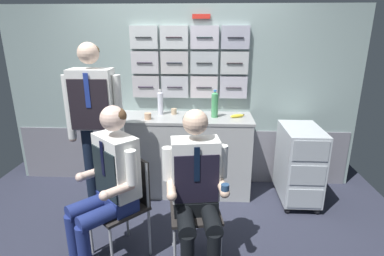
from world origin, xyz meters
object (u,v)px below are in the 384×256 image
(folding_chair_left, at_px, (127,195))
(water_bottle_short, at_px, (215,104))
(snack_banana, at_px, (237,116))
(service_trolley, at_px, (299,163))
(crew_member_left, at_px, (108,179))
(folding_chair_right, at_px, (194,197))
(crew_member_right, at_px, (196,185))
(crew_member_standing, at_px, (94,117))
(espresso_cup_small, at_px, (148,116))

(folding_chair_left, distance_m, water_bottle_short, 1.43)
(water_bottle_short, relative_size, snack_banana, 1.80)
(service_trolley, bearing_deg, snack_banana, 166.27)
(crew_member_left, distance_m, snack_banana, 1.65)
(crew_member_left, bearing_deg, folding_chair_left, 46.29)
(crew_member_left, bearing_deg, folding_chair_right, 9.42)
(crew_member_right, bearing_deg, water_bottle_short, 82.90)
(crew_member_standing, bearing_deg, service_trolley, 10.69)
(service_trolley, distance_m, crew_member_standing, 2.23)
(folding_chair_left, xyz_separation_m, folding_chair_right, (0.57, -0.00, 0.00))
(crew_member_left, bearing_deg, crew_member_standing, 115.94)
(crew_member_right, xyz_separation_m, espresso_cup_small, (-0.58, 1.13, 0.23))
(service_trolley, relative_size, crew_member_standing, 0.49)
(folding_chair_left, relative_size, folding_chair_right, 1.00)
(crew_member_left, relative_size, folding_chair_right, 1.53)
(water_bottle_short, bearing_deg, service_trolley, -10.63)
(service_trolley, xyz_separation_m, water_bottle_short, (-0.94, 0.18, 0.61))
(folding_chair_right, xyz_separation_m, crew_member_right, (0.02, -0.16, 0.19))
(folding_chair_right, relative_size, water_bottle_short, 2.80)
(crew_member_left, relative_size, crew_member_right, 1.01)
(crew_member_right, bearing_deg, espresso_cup_small, 117.30)
(folding_chair_right, distance_m, espresso_cup_small, 1.19)
(service_trolley, height_order, crew_member_right, crew_member_right)
(folding_chair_left, bearing_deg, water_bottle_short, 55.66)
(crew_member_right, bearing_deg, snack_banana, 71.77)
(folding_chair_left, distance_m, espresso_cup_small, 1.06)
(crew_member_right, height_order, water_bottle_short, crew_member_right)
(folding_chair_left, relative_size, crew_member_left, 0.65)
(water_bottle_short, bearing_deg, espresso_cup_small, -170.10)
(service_trolley, distance_m, folding_chair_right, 1.46)
(water_bottle_short, bearing_deg, crew_member_left, -125.34)
(crew_member_left, bearing_deg, crew_member_right, -3.70)
(espresso_cup_small, xyz_separation_m, snack_banana, (0.99, 0.12, -0.02))
(folding_chair_right, relative_size, espresso_cup_small, 11.49)
(crew_member_right, bearing_deg, crew_member_left, 176.30)
(crew_member_right, distance_m, espresso_cup_small, 1.29)
(water_bottle_short, bearing_deg, crew_member_right, -97.10)
(water_bottle_short, distance_m, espresso_cup_small, 0.76)
(service_trolley, height_order, snack_banana, snack_banana)
(crew_member_left, xyz_separation_m, crew_member_right, (0.70, -0.05, -0.01))
(folding_chair_right, bearing_deg, snack_banana, 68.20)
(espresso_cup_small, bearing_deg, service_trolley, -1.66)
(service_trolley, xyz_separation_m, folding_chair_left, (-1.69, -0.92, 0.07))
(crew_member_right, relative_size, water_bottle_short, 4.24)
(folding_chair_left, bearing_deg, espresso_cup_small, 89.35)
(service_trolley, bearing_deg, crew_member_left, -150.22)
(folding_chair_right, relative_size, crew_member_right, 0.66)
(crew_member_left, relative_size, snack_banana, 7.72)
(crew_member_right, relative_size, snack_banana, 7.64)
(folding_chair_right, height_order, crew_member_standing, crew_member_standing)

